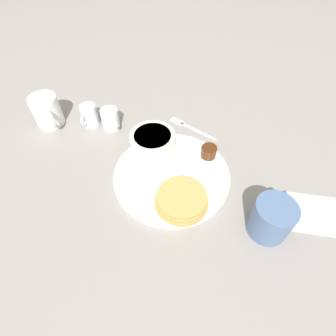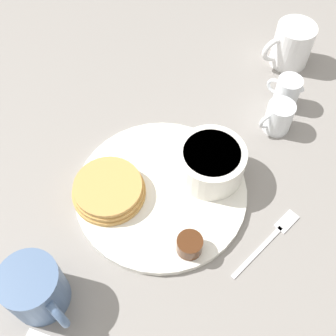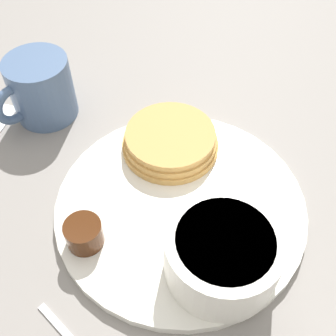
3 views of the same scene
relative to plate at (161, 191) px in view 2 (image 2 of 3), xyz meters
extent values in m
plane|color=gray|center=(0.00, 0.00, -0.01)|extent=(4.00, 4.00, 0.00)
cylinder|color=white|center=(0.00, 0.00, 0.00)|extent=(0.28, 0.28, 0.01)
cylinder|color=tan|center=(0.02, -0.08, 0.01)|extent=(0.12, 0.12, 0.01)
cylinder|color=tan|center=(0.02, -0.08, 0.02)|extent=(0.11, 0.11, 0.01)
cylinder|color=tan|center=(0.02, -0.08, 0.03)|extent=(0.11, 0.11, 0.01)
cylinder|color=white|center=(-0.05, 0.07, 0.03)|extent=(0.11, 0.11, 0.06)
cylinder|color=white|center=(-0.05, 0.07, 0.06)|extent=(0.09, 0.09, 0.01)
cylinder|color=#47230F|center=(0.09, 0.06, 0.02)|extent=(0.04, 0.04, 0.03)
cylinder|color=white|center=(-0.05, 0.09, 0.02)|extent=(0.05, 0.05, 0.03)
sphere|color=white|center=(-0.05, 0.09, 0.04)|extent=(0.03, 0.03, 0.03)
cylinder|color=slate|center=(0.20, -0.13, 0.04)|extent=(0.08, 0.08, 0.08)
torus|color=slate|center=(0.23, -0.09, 0.04)|extent=(0.04, 0.05, 0.06)
cylinder|color=white|center=(-0.18, 0.18, 0.02)|extent=(0.05, 0.05, 0.06)
torus|color=white|center=(-0.16, 0.16, 0.03)|extent=(0.03, 0.03, 0.03)
cone|color=white|center=(-0.19, 0.19, 0.05)|extent=(0.02, 0.02, 0.01)
cylinder|color=white|center=(-0.24, 0.19, 0.03)|extent=(0.04, 0.04, 0.06)
torus|color=white|center=(-0.25, 0.16, 0.03)|extent=(0.02, 0.03, 0.03)
cone|color=white|center=(-0.23, 0.21, 0.05)|extent=(0.02, 0.02, 0.01)
cube|color=silver|center=(0.07, 0.17, 0.00)|extent=(0.10, 0.07, 0.00)
cube|color=silver|center=(0.01, 0.21, 0.00)|extent=(0.05, 0.04, 0.00)
cylinder|color=white|center=(-0.36, 0.19, 0.04)|extent=(0.08, 0.08, 0.09)
torus|color=white|center=(-0.34, 0.15, 0.04)|extent=(0.04, 0.05, 0.06)
camera|label=1|loc=(0.01, -0.39, 0.50)|focal=28.00mm
camera|label=2|loc=(0.33, 0.08, 0.60)|focal=45.00mm
camera|label=3|loc=(-0.03, 0.27, 0.40)|focal=45.00mm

